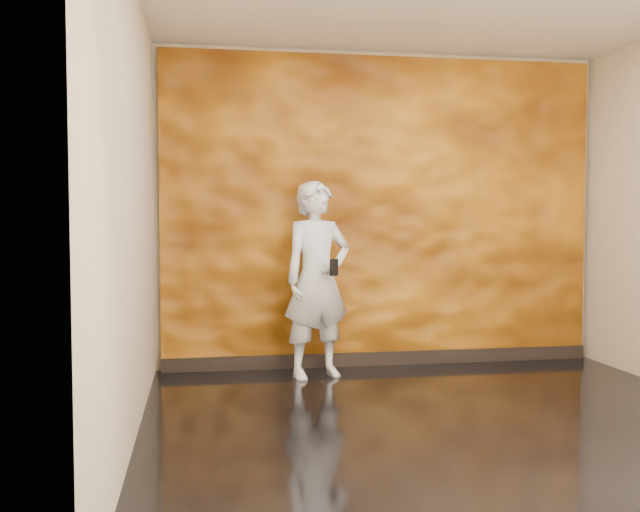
{
  "coord_description": "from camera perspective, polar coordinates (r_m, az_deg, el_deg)",
  "views": [
    {
      "loc": [
        -1.61,
        -4.25,
        1.32
      ],
      "look_at": [
        -0.68,
        1.24,
        1.02
      ],
      "focal_mm": 40.0,
      "sensor_mm": 36.0,
      "label": 1
    }
  ],
  "objects": [
    {
      "name": "room",
      "position": [
        4.54,
        11.22,
        3.99
      ],
      "size": [
        4.02,
        4.02,
        2.81
      ],
      "color": "black",
      "rests_on": "ground"
    },
    {
      "name": "feature_wall",
      "position": [
        6.41,
        4.98,
        3.56
      ],
      "size": [
        3.9,
        0.06,
        2.75
      ],
      "primitive_type": "cube",
      "color": "orange",
      "rests_on": "ground"
    },
    {
      "name": "baseboard",
      "position": [
        6.5,
        5.01,
        -8.16
      ],
      "size": [
        3.9,
        0.04,
        0.12
      ],
      "primitive_type": "cube",
      "color": "black",
      "rests_on": "ground"
    },
    {
      "name": "man",
      "position": [
        5.89,
        -0.22,
        -1.9
      ],
      "size": [
        0.68,
        0.55,
        1.63
      ],
      "primitive_type": "imported",
      "rotation": [
        0.0,
        0.0,
        0.31
      ],
      "color": "#A8ADBA",
      "rests_on": "ground"
    },
    {
      "name": "phone",
      "position": [
        5.68,
        1.12,
        -0.92
      ],
      "size": [
        0.07,
        0.04,
        0.13
      ],
      "primitive_type": "cube",
      "rotation": [
        0.0,
        0.0,
        0.35
      ],
      "color": "black",
      "rests_on": "man"
    }
  ]
}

